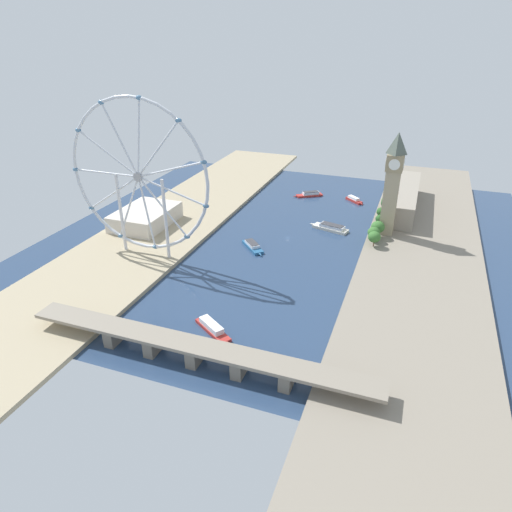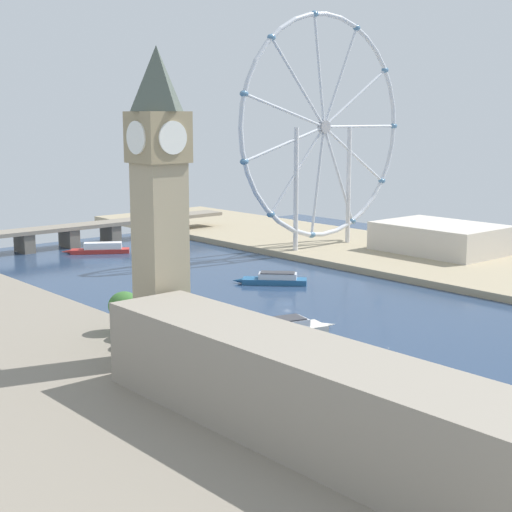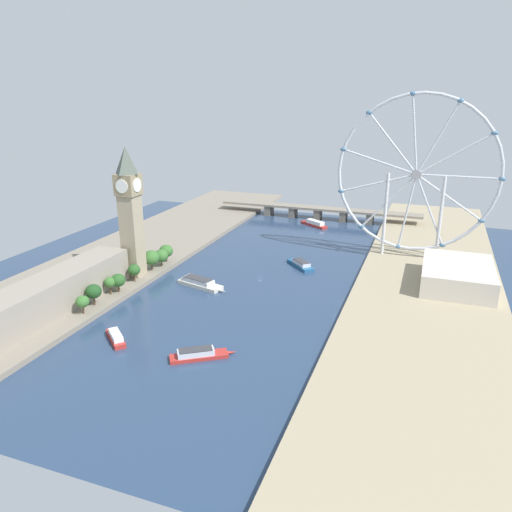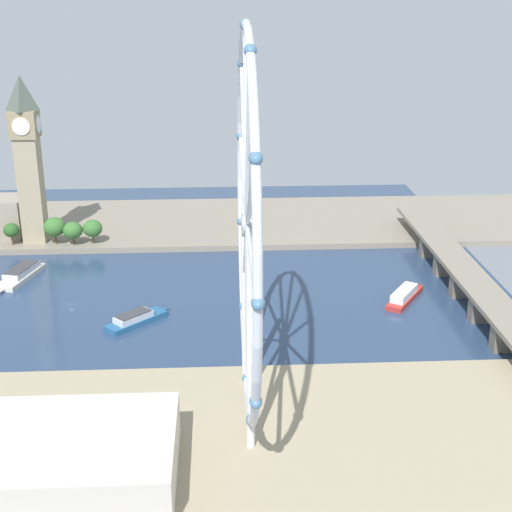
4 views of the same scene
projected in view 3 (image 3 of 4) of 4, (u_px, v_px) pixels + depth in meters
ground_plane at (260, 277)px, 335.36m from camera, size 388.29×388.29×0.00m
riverbank_left at (124, 258)px, 370.34m from camera, size 90.00×520.00×3.00m
riverbank_right at (427, 297)px, 299.42m from camera, size 90.00×520.00×3.00m
clock_tower at (130, 210)px, 317.21m from camera, size 14.33×14.33×85.56m
parliament_block at (50, 296)px, 271.26m from camera, size 22.00×119.16×20.75m
tree_row_embankment at (138, 267)px, 321.16m from camera, size 12.65×102.25×14.29m
ferris_wheel at (416, 175)px, 349.22m from camera, size 114.57×3.20×118.37m
riverside_hall at (457, 275)px, 310.73m from camera, size 42.78×59.60×14.09m
river_bridge at (318, 211)px, 486.77m from camera, size 200.29×15.17×11.79m
tour_boat_0 at (116, 337)px, 249.30m from camera, size 21.05×19.43×4.93m
tour_boat_1 at (200, 283)px, 318.85m from camera, size 37.50×17.32×5.55m
tour_boat_2 at (314, 224)px, 462.79m from camera, size 31.59×22.98×5.54m
tour_boat_3 at (300, 264)px, 354.72m from camera, size 25.70×26.41×5.11m
tour_boat_4 at (198, 354)px, 232.81m from camera, size 29.53×21.69×4.98m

